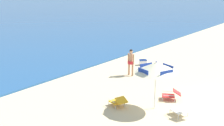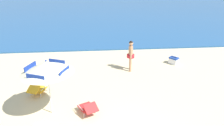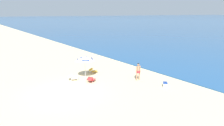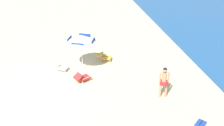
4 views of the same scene
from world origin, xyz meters
TOP-DOWN VIEW (x-y plane):
  - ground_plane at (0.00, 0.00)m, footprint 800.00×800.00m
  - beach_umbrella_striped_main at (-2.20, 3.02)m, footprint 2.65×2.65m
  - lounge_chair_under_umbrella at (-2.27, 1.73)m, footprint 0.88×1.01m
  - lounge_chair_beside_umbrella at (-3.03, 4.43)m, footprint 0.81×1.01m
  - lounge_chair_facing_sea at (-0.80, 2.85)m, footprint 0.87×1.03m
  - person_standing_near_shore at (1.43, 6.62)m, footprint 0.41×0.49m

SIDE VIEW (x-z plane):
  - ground_plane at x=0.00m, z-range 0.00..0.00m
  - lounge_chair_facing_sea at x=-0.80m, z-range 0.01..0.53m
  - lounge_chair_beside_umbrella at x=-3.03m, z-range 0.02..0.53m
  - lounge_chair_under_umbrella at x=-2.27m, z-range 0.02..0.53m
  - person_standing_near_shore at x=1.43m, z-range 0.13..1.79m
  - beach_umbrella_striped_main at x=-2.20m, z-range 0.82..3.03m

